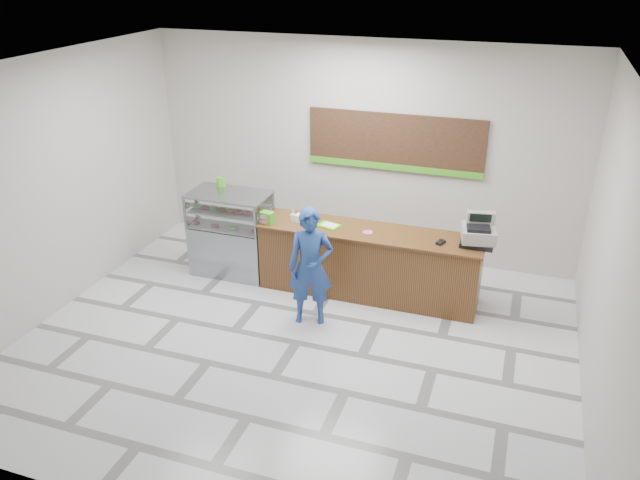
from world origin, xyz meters
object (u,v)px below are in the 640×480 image
(display_case, at_px, (231,233))
(cash_register, at_px, (479,233))
(sales_counter, at_px, (369,263))
(customer, at_px, (311,267))
(serving_tray, at_px, (329,225))

(display_case, bearing_deg, cash_register, 1.07)
(display_case, height_order, cash_register, cash_register)
(sales_counter, bearing_deg, display_case, 180.00)
(customer, bearing_deg, display_case, 133.85)
(sales_counter, relative_size, display_case, 2.45)
(sales_counter, distance_m, serving_tray, 0.80)
(cash_register, bearing_deg, customer, -163.86)
(serving_tray, bearing_deg, sales_counter, 18.62)
(display_case, xyz_separation_m, cash_register, (3.72, 0.07, 0.51))
(serving_tray, height_order, customer, customer)
(customer, bearing_deg, cash_register, 10.28)
(sales_counter, bearing_deg, customer, -120.24)
(cash_register, relative_size, serving_tray, 1.44)
(sales_counter, xyz_separation_m, serving_tray, (-0.61, -0.02, 0.52))
(sales_counter, height_order, display_case, display_case)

